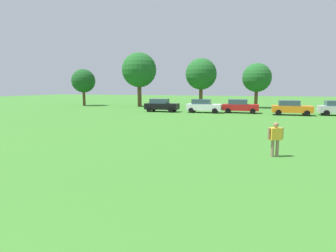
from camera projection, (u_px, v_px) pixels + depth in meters
The scene contains 10 objects.
ground_plane at pixel (195, 117), 30.59m from camera, with size 160.00×160.00×0.00m, color #387528.
adult_bystander at pixel (275, 136), 12.92m from camera, with size 0.69×0.49×1.59m.
parked_car_black_0 at pixel (161, 105), 36.97m from camera, with size 4.30×2.02×1.68m.
parked_car_white_1 at pixel (203, 106), 35.63m from camera, with size 4.30×2.02×1.68m.
parked_car_red_2 at pixel (240, 106), 35.18m from camera, with size 4.30×2.02×1.68m.
parked_car_orange_3 at pixel (291, 108), 32.43m from camera, with size 4.30×2.02×1.68m.
tree_far_left at pixel (83, 81), 49.04m from camera, with size 4.04×4.04×6.29m.
tree_left at pixel (139, 70), 46.67m from camera, with size 5.67×5.67×8.83m.
tree_right at pixel (201, 74), 45.46m from camera, with size 4.99×4.99×7.77m.
tree_far_right at pixel (257, 78), 43.41m from camera, with size 4.38×4.38×6.82m.
Camera 1 is at (6.20, 0.05, 3.15)m, focal length 30.39 mm.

